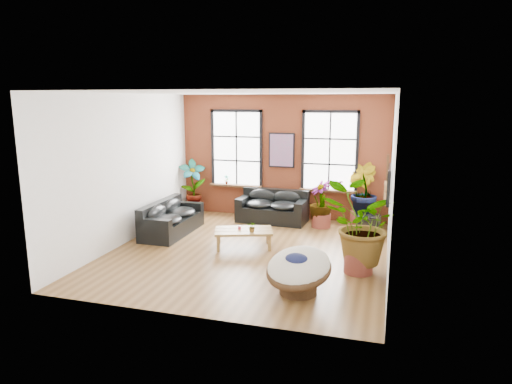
% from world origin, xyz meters
% --- Properties ---
extents(room, '(6.04, 6.54, 3.54)m').
position_xyz_m(room, '(0.00, 0.15, 1.75)').
color(room, brown).
rests_on(room, ground).
extents(sofa_back, '(1.95, 1.02, 0.87)m').
position_xyz_m(sofa_back, '(-0.12, 2.69, 0.40)').
color(sofa_back, black).
rests_on(sofa_back, ground).
extents(sofa_left, '(0.88, 2.07, 0.82)m').
position_xyz_m(sofa_left, '(-2.34, 0.81, 0.37)').
color(sofa_left, black).
rests_on(sofa_left, ground).
extents(coffee_table, '(1.47, 1.13, 0.50)m').
position_xyz_m(coffee_table, '(-0.20, 0.26, 0.37)').
color(coffee_table, brown).
rests_on(coffee_table, ground).
extents(papasan_chair, '(1.47, 1.47, 0.87)m').
position_xyz_m(papasan_chair, '(1.51, -1.91, 0.45)').
color(papasan_chair, '#3F2916').
rests_on(papasan_chair, ground).
extents(poster, '(0.74, 0.06, 0.98)m').
position_xyz_m(poster, '(0.00, 3.18, 1.95)').
color(poster, black).
rests_on(poster, room).
extents(tv_wall_unit, '(0.13, 1.86, 1.20)m').
position_xyz_m(tv_wall_unit, '(2.93, 0.60, 1.54)').
color(tv_wall_unit, black).
rests_on(tv_wall_unit, room).
extents(media_box, '(0.60, 0.52, 0.46)m').
position_xyz_m(media_box, '(2.51, 2.24, 0.23)').
color(media_box, black).
rests_on(media_box, ground).
extents(pot_back_left, '(0.56, 0.56, 0.37)m').
position_xyz_m(pot_back_left, '(-2.63, 2.85, 0.19)').
color(pot_back_left, brown).
rests_on(pot_back_left, ground).
extents(pot_back_right, '(0.67, 0.67, 0.39)m').
position_xyz_m(pot_back_right, '(2.26, 2.98, 0.20)').
color(pot_back_right, brown).
rests_on(pot_back_right, ground).
extents(pot_right_wall, '(0.60, 0.60, 0.42)m').
position_xyz_m(pot_right_wall, '(2.46, -0.60, 0.21)').
color(pot_right_wall, brown).
rests_on(pot_right_wall, ground).
extents(pot_mid, '(0.55, 0.55, 0.37)m').
position_xyz_m(pot_mid, '(1.27, 2.46, 0.18)').
color(pot_mid, brown).
rests_on(pot_mid, ground).
extents(floor_plant_back_left, '(0.94, 0.85, 1.48)m').
position_xyz_m(floor_plant_back_left, '(-2.63, 2.88, 0.89)').
color(floor_plant_back_left, '#165115').
rests_on(floor_plant_back_left, ground).
extents(floor_plant_back_right, '(1.09, 1.10, 1.56)m').
position_xyz_m(floor_plant_back_right, '(2.28, 2.96, 0.93)').
color(floor_plant_back_right, '#165115').
rests_on(floor_plant_back_right, ground).
extents(floor_plant_right_wall, '(1.65, 1.50, 1.60)m').
position_xyz_m(floor_plant_right_wall, '(2.44, -0.57, 0.96)').
color(floor_plant_right_wall, '#165115').
rests_on(floor_plant_right_wall, ground).
extents(floor_plant_mid, '(0.88, 0.88, 1.11)m').
position_xyz_m(floor_plant_mid, '(1.24, 2.47, 0.70)').
color(floor_plant_mid, '#165115').
rests_on(floor_plant_mid, ground).
extents(table_plant, '(0.24, 0.21, 0.24)m').
position_xyz_m(table_plant, '(0.05, 0.15, 0.54)').
color(table_plant, '#165115').
rests_on(table_plant, coffee_table).
extents(sill_plant_left, '(0.17, 0.17, 0.27)m').
position_xyz_m(sill_plant_left, '(-1.65, 3.13, 1.04)').
color(sill_plant_left, '#165115').
rests_on(sill_plant_left, room).
extents(sill_plant_right, '(0.19, 0.19, 0.27)m').
position_xyz_m(sill_plant_right, '(1.70, 3.13, 1.04)').
color(sill_plant_right, '#165115').
rests_on(sill_plant_right, room).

